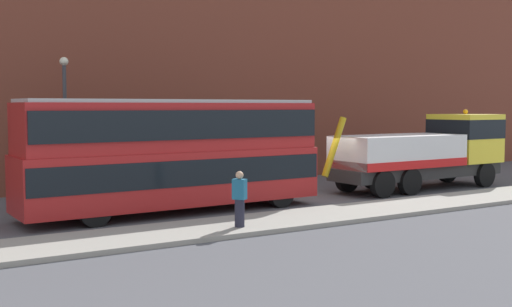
% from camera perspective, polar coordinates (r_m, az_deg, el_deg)
% --- Properties ---
extents(ground_plane, '(120.00, 120.00, 0.00)m').
position_cam_1_polar(ground_plane, '(26.93, 5.14, -3.91)').
color(ground_plane, '#4C4C51').
extents(near_kerb, '(60.00, 2.80, 0.15)m').
position_cam_1_polar(near_kerb, '(23.74, 11.27, -4.90)').
color(near_kerb, gray).
rests_on(near_kerb, ground_plane).
extents(building_facade, '(60.00, 1.50, 16.00)m').
position_cam_1_polar(building_facade, '(33.08, -2.57, 11.65)').
color(building_facade, brown).
rests_on(building_facade, ground_plane).
extents(recovery_tow_truck, '(10.17, 2.81, 3.67)m').
position_cam_1_polar(recovery_tow_truck, '(30.40, 14.97, 0.24)').
color(recovery_tow_truck, '#2D2D2D').
rests_on(recovery_tow_truck, ground_plane).
extents(double_decker_bus, '(11.09, 2.76, 4.06)m').
position_cam_1_polar(double_decker_bus, '(22.86, -7.31, 0.24)').
color(double_decker_bus, '#AD1E1E').
rests_on(double_decker_bus, ground_plane).
extents(pedestrian_onlooker, '(0.44, 0.48, 1.71)m').
position_cam_1_polar(pedestrian_onlooker, '(19.37, -1.48, -4.17)').
color(pedestrian_onlooker, '#232333').
rests_on(pedestrian_onlooker, near_kerb).
extents(street_lamp, '(0.36, 0.36, 5.83)m').
position_cam_1_polar(street_lamp, '(27.38, -16.74, 3.36)').
color(street_lamp, '#38383D').
rests_on(street_lamp, ground_plane).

